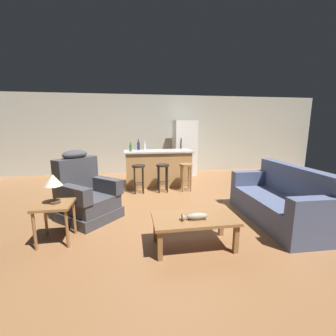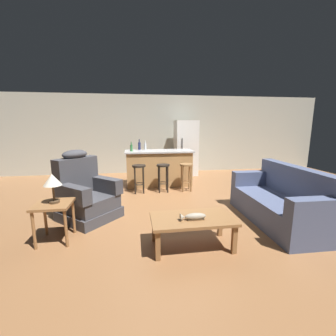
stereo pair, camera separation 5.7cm
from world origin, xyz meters
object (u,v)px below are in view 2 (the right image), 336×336
table_lamp (52,181)px  fish_figurine (193,217)px  bar_stool_left (139,174)px  bar_stool_middle (163,173)px  kitchen_island (159,168)px  recliner_near_lamp (86,195)px  refrigerator (186,148)px  coffee_table (192,221)px  bottle_short_amber (139,146)px  bar_stool_right (186,172)px  bottle_tall_green (145,146)px  bottle_wine_dark (131,148)px  end_table (54,210)px  couch (281,202)px

table_lamp → fish_figurine: bearing=-16.3°
bar_stool_left → bar_stool_middle: (0.58, 0.00, 0.00)m
table_lamp → kitchen_island: size_ratio=0.23×
recliner_near_lamp → refrigerator: 4.10m
coffee_table → bottle_short_amber: 3.61m
bar_stool_right → bottle_tall_green: size_ratio=2.68×
refrigerator → bottle_wine_dark: size_ratio=7.35×
recliner_near_lamp → bottle_wine_dark: 2.18m
end_table → kitchen_island: bearing=57.2°
coffee_table → refrigerator: bearing=78.2°
bar_stool_right → bottle_wine_dark: bearing=156.7°
couch → kitchen_island: bearing=-55.0°
bar_stool_left → bottle_wine_dark: size_ratio=2.84×
table_lamp → refrigerator: size_ratio=0.23×
couch → kitchen_island: (-1.77, 2.66, 0.14)m
bar_stool_left → bottle_wine_dark: bearing=106.5°
table_lamp → bottle_wine_dark: bottle_wine_dark is taller
bar_stool_right → refrigerator: (0.40, 1.83, 0.41)m
coffee_table → recliner_near_lamp: bearing=142.6°
recliner_near_lamp → table_lamp: (-0.25, -0.76, 0.45)m
refrigerator → bottle_tall_green: refrigerator is taller
table_lamp → bottle_short_amber: (1.26, 3.03, 0.19)m
bar_stool_middle → bottle_short_amber: bottle_short_amber is taller
couch → recliner_near_lamp: (-3.29, 0.67, 0.08)m
coffee_table → kitchen_island: size_ratio=0.61×
bar_stool_middle → bottle_wine_dark: bottle_wine_dark is taller
table_lamp → bottle_short_amber: bottle_short_amber is taller
coffee_table → table_lamp: table_lamp is taller
bottle_tall_green → couch: bearing=-53.3°
end_table → table_lamp: table_lamp is taller
couch → end_table: size_ratio=3.43×
couch → bar_stool_right: 2.34m
bar_stool_left → bar_stool_right: (1.16, 0.00, 0.00)m
bar_stool_left → refrigerator: 2.44m
bar_stool_left → bar_stool_right: 1.16m
bar_stool_left → bar_stool_right: same height
bottle_short_amber → end_table: bearing=-112.8°
bar_stool_middle → refrigerator: (0.98, 1.83, 0.41)m
refrigerator → bottle_wine_dark: refrigerator is taller
fish_figurine → bar_stool_left: bearing=103.2°
bar_stool_left → bar_stool_middle: size_ratio=1.00×
refrigerator → fish_figurine: bearing=-101.8°
table_lamp → bar_stool_right: (2.38, 2.13, -0.40)m
bar_stool_right → couch: bearing=-60.2°
coffee_table → bar_stool_left: (-0.64, 2.59, 0.11)m
couch → bar_stool_right: bearing=-58.9°
end_table → table_lamp: (0.01, 0.02, 0.41)m
end_table → bar_stool_middle: 2.81m
recliner_near_lamp → bar_stool_left: (0.96, 1.36, 0.05)m
end_table → bottle_tall_green: size_ratio=2.21×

